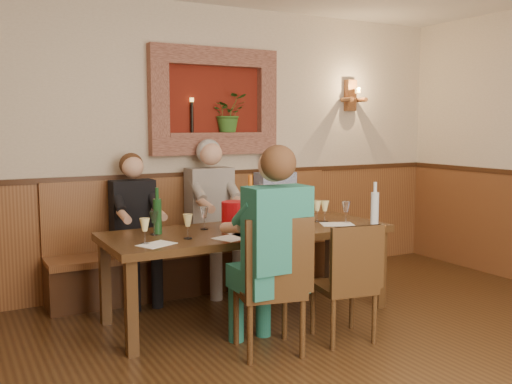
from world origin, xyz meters
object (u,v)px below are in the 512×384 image
Objects in this scene: chair_near_right at (344,306)px; person_bench_right at (279,226)px; spittoon_bucket at (234,216)px; wine_bottle_green_a at (250,206)px; water_bottle at (375,208)px; dining_table at (248,238)px; bench at (204,256)px; wine_bottle_green_b at (157,215)px; chair_near_left at (269,313)px; person_chair_front at (270,268)px; person_bench_left at (136,241)px; person_bench_mid at (214,228)px.

chair_near_right is 1.75m from person_bench_right.
wine_bottle_green_a is (0.16, 0.03, 0.07)m from spittoon_bucket.
water_bottle is (1.02, -0.37, -0.04)m from wine_bottle_green_a.
dining_table is 0.27m from wine_bottle_green_a.
wine_bottle_green_b reaches higher than bench.
chair_near_left reaches higher than chair_near_right.
chair_near_right is at bearing -5.22° from person_chair_front.
person_bench_right is at bearing 46.07° from dining_table.
dining_table is 1.74× the size of person_bench_right.
water_bottle is at bearing -34.48° from person_bench_left.
wine_bottle_green_b is at bearing 169.52° from wine_bottle_green_a.
wine_bottle_green_a is at bearing -10.48° from wine_bottle_green_b.
spittoon_bucket is at bearing 94.83° from chair_near_left.
wine_bottle_green_a is (0.26, 0.78, 0.65)m from chair_near_left.
person_chair_front reaches higher than dining_table.
water_bottle is (1.28, 0.41, 0.29)m from person_chair_front.
person_chair_front reaches higher than wine_bottle_green_a.
chair_near_right is at bearing -57.16° from spittoon_bucket.
spittoon_bucket is (-0.52, 0.81, 0.61)m from chair_near_right.
person_bench_right is 1.73m from wine_bottle_green_b.
wine_bottle_green_b is (-0.50, 0.92, 0.61)m from chair_near_left.
bench is at bearing 91.32° from wine_bottle_green_a.
chair_near_right is at bearing -56.85° from person_bench_left.
water_bottle reaches higher than bench.
person_bench_mid reaches higher than water_bottle.
chair_near_right is at bearing -67.00° from wine_bottle_green_a.
person_chair_front reaches higher than spittoon_bucket.
person_bench_right reaches higher than wine_bottle_green_a.
wine_bottle_green_a is at bearing 11.92° from dining_table.
water_bottle is (1.04, -0.37, 0.23)m from dining_table.
spittoon_bucket is (-0.14, -0.97, 0.54)m from bench.
bench is at bearing 8.26° from person_bench_left.
chair_near_left is 0.72× the size of person_bench_right.
wine_bottle_green_b is at bearing 147.93° from chair_near_right.
person_bench_left reaches higher than dining_table.
chair_near_left is at bearing -97.51° from spittoon_bucket.
chair_near_right is (0.62, -0.06, -0.03)m from chair_near_left.
dining_table is at bearing 73.01° from person_chair_front.
spittoon_bucket is 1.24m from water_bottle.
water_bottle is (1.29, 0.40, 0.61)m from chair_near_left.
person_chair_front is (-0.61, 0.06, 0.36)m from chair_near_right.
wine_bottle_green_a is at bearing -88.68° from bench.
chair_near_left is 1.11× the size of chair_near_right.
chair_near_right reaches higher than dining_table.
chair_near_right is 0.65× the size of person_bench_right.
bench is 2.03× the size of person_bench_mid.
water_bottle is (1.79, -0.51, 0.00)m from wine_bottle_green_b.
chair_near_right is at bearing -41.14° from wine_bottle_green_b.
chair_near_right is at bearing -79.19° from person_bench_mid.
person_bench_left is (-1.09, 1.67, 0.30)m from chair_near_right.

